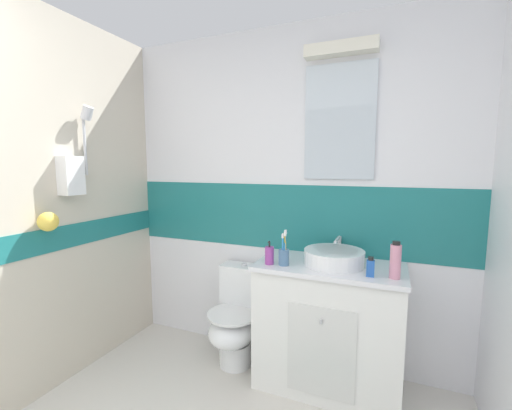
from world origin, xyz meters
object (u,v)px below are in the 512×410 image
toilet (237,319)px  shampoo_bottle_tall (395,261)px  soap_dispenser (269,255)px  perfume_flask_small (371,267)px  toothbrush_cup (284,255)px  sink_basin (334,257)px

toilet → shampoo_bottle_tall: 1.24m
soap_dispenser → perfume_flask_small: 0.63m
soap_dispenser → perfume_flask_small: size_ratio=1.33×
toothbrush_cup → soap_dispenser: size_ratio=1.51×
sink_basin → shampoo_bottle_tall: shampoo_bottle_tall is taller
sink_basin → soap_dispenser: size_ratio=2.75×
toilet → sink_basin: bearing=0.4°
toilet → soap_dispenser: (0.31, -0.15, 0.56)m
soap_dispenser → sink_basin: bearing=21.1°
toilet → toothbrush_cup: 0.71m
toilet → perfume_flask_small: (0.94, -0.15, 0.56)m
toilet → soap_dispenser: size_ratio=4.69×
toilet → perfume_flask_small: perfume_flask_small is taller
sink_basin → toilet: size_ratio=0.59×
shampoo_bottle_tall → sink_basin: bearing=159.9°
soap_dispenser → toilet: bearing=154.9°
soap_dispenser → perfume_flask_small: (0.63, -0.00, -0.00)m
toothbrush_cup → shampoo_bottle_tall: (0.66, 0.01, 0.04)m
soap_dispenser → shampoo_bottle_tall: 0.76m
sink_basin → soap_dispenser: bearing=-158.9°
shampoo_bottle_tall → soap_dispenser: bearing=-178.7°
sink_basin → shampoo_bottle_tall: bearing=-20.1°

